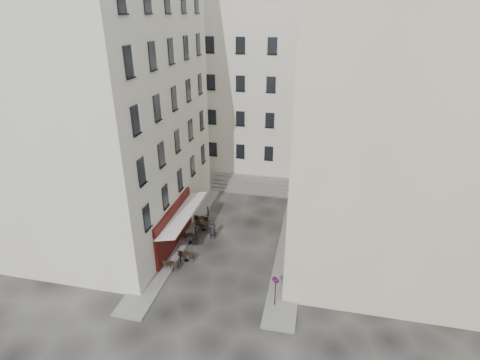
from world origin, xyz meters
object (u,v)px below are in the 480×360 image
(no_parking_sign, at_px, (275,285))
(pedestrian, at_px, (212,230))
(bistro_table_b, at_px, (186,256))
(bistro_table_a, at_px, (171,265))

(no_parking_sign, xyz_separation_m, pedestrian, (-5.91, 6.51, -0.81))
(no_parking_sign, distance_m, pedestrian, 8.84)
(bistro_table_b, bearing_deg, bistro_table_a, -118.40)
(pedestrian, bearing_deg, bistro_table_b, 60.82)
(pedestrian, bearing_deg, bistro_table_a, 57.83)
(bistro_table_a, xyz_separation_m, bistro_table_b, (0.69, 1.28, 0.03))
(no_parking_sign, relative_size, pedestrian, 1.39)
(pedestrian, bearing_deg, no_parking_sign, 121.43)
(bistro_table_a, relative_size, bistro_table_b, 0.93)
(no_parking_sign, height_order, bistro_table_b, no_parking_sign)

